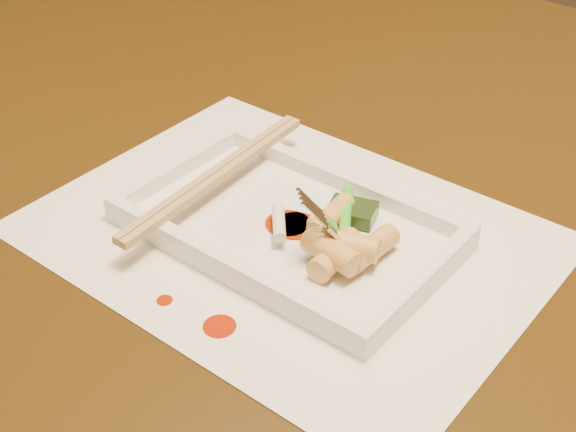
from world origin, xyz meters
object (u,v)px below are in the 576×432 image
Objects in this scene: table at (335,207)px; fork at (379,168)px; placemat at (288,235)px; plate_base at (288,230)px; chopstick_a at (213,174)px.

fork is (0.15, -0.16, 0.18)m from table.
plate_base reaches higher than placemat.
chopstick_a is at bearing 180.00° from plate_base.
fork reaches higher than table.
table is 0.22m from placemat.
placemat reaches higher than table.
chopstick_a reaches higher than placemat.
table is 0.22m from plate_base.
plate_base is (0.08, -0.18, 0.11)m from table.
placemat is 1.54× the size of plate_base.
plate_base is 1.13× the size of chopstick_a.
placemat is 0.00m from plate_base.
table is 0.22m from chopstick_a.
chopstick_a is 0.16m from fork.
fork reaches higher than chopstick_a.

